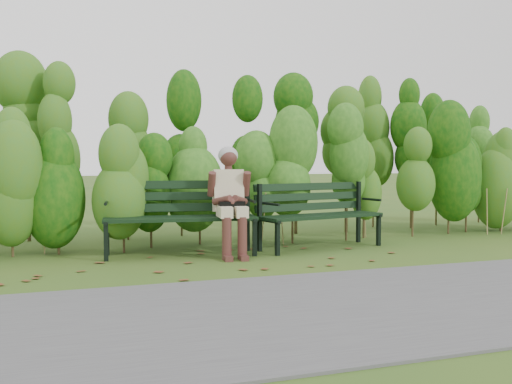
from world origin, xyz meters
name	(u,v)px	position (x,y,z in m)	size (l,w,h in m)	color
ground	(267,260)	(0.00, 0.00, 0.00)	(80.00, 80.00, 0.00)	#32561C
footpath	(368,304)	(0.00, -2.20, 0.01)	(60.00, 2.50, 0.01)	#474749
hedge_band	(220,151)	(0.00, 1.86, 1.26)	(11.04, 1.67, 2.42)	#47381E
leaf_litter	(237,265)	(-0.40, -0.17, 0.00)	(5.83, 2.14, 0.01)	brown
bench_left	(180,211)	(-0.82, 0.75, 0.52)	(1.82, 0.80, 0.88)	black
bench_right	(317,210)	(0.96, 0.72, 0.49)	(1.74, 0.87, 0.83)	black
seated_woman	(230,194)	(-0.27, 0.49, 0.72)	(0.53, 0.77, 1.28)	beige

